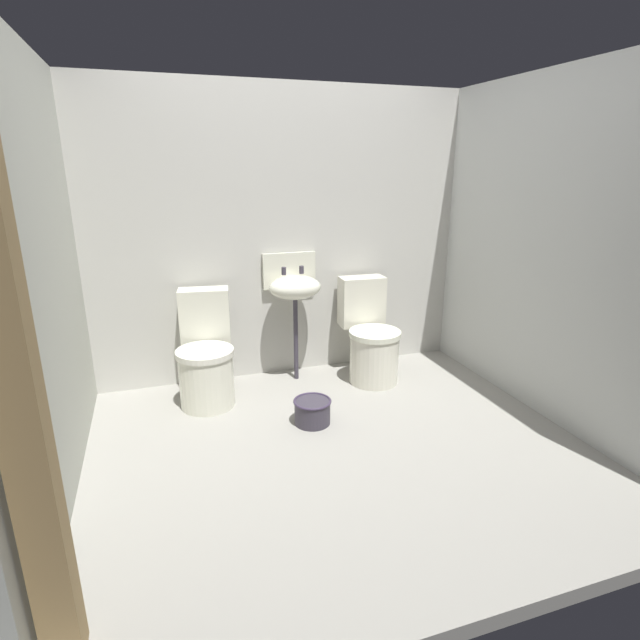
% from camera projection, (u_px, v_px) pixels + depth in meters
% --- Properties ---
extents(ground_plane, '(3.33, 2.76, 0.08)m').
position_uv_depth(ground_plane, '(335.00, 446.00, 3.13)').
color(ground_plane, gray).
extents(wall_back, '(3.33, 0.10, 2.22)m').
position_uv_depth(wall_back, '(282.00, 236.00, 3.90)').
color(wall_back, beige).
rests_on(wall_back, ground).
extents(wall_left, '(0.10, 2.56, 2.22)m').
position_uv_depth(wall_left, '(36.00, 280.00, 2.42)').
color(wall_left, '#B9BCB0').
rests_on(wall_left, ground).
extents(wall_right, '(0.10, 2.56, 2.22)m').
position_uv_depth(wall_right, '(544.00, 248.00, 3.33)').
color(wall_right, '#B8BAB6').
rests_on(wall_right, ground).
extents(wooden_door_post, '(0.13, 0.13, 2.22)m').
position_uv_depth(wooden_door_post, '(10.00, 360.00, 1.43)').
color(wooden_door_post, '#9B7C4D').
rests_on(wooden_door_post, ground).
extents(toilet_left, '(0.46, 0.64, 0.78)m').
position_uv_depth(toilet_left, '(206.00, 358.00, 3.57)').
color(toilet_left, silver).
rests_on(toilet_left, ground).
extents(toilet_right, '(0.42, 0.60, 0.78)m').
position_uv_depth(toilet_right, '(370.00, 339.00, 3.95)').
color(toilet_right, silver).
rests_on(toilet_right, ground).
extents(sink, '(0.42, 0.35, 0.99)m').
position_uv_depth(sink, '(294.00, 286.00, 3.82)').
color(sink, '#38343F').
rests_on(sink, ground).
extents(bucket, '(0.25, 0.25, 0.17)m').
position_uv_depth(bucket, '(312.00, 411.00, 3.30)').
color(bucket, '#38343F').
rests_on(bucket, ground).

